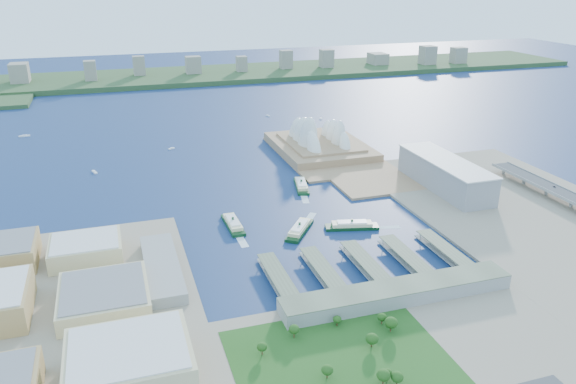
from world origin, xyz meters
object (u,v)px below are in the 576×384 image
object	(u,v)px
ferry_d	(352,224)
car_c	(554,187)
ferry_a	(233,222)
ferry_c	(300,227)
ferry_b	(301,184)
toaster_building	(445,174)
opera_house	(320,131)

from	to	relation	value
ferry_d	car_c	xyz separation A→B (m)	(265.80, 3.83, 10.09)
ferry_a	ferry_d	bearing A→B (deg)	-21.08
ferry_a	ferry_c	distance (m)	72.67
ferry_b	ferry_a	bearing A→B (deg)	-128.27
ferry_b	ferry_c	world-z (taller)	ferry_c
ferry_a	car_c	distance (m)	387.70
ferry_a	ferry_c	xyz separation A→B (m)	(63.75, -34.89, 0.07)
ferry_a	ferry_b	size ratio (longest dim) A/B	0.99
toaster_building	ferry_d	size ratio (longest dim) A/B	2.74
opera_house	ferry_d	distance (m)	279.98
ferry_c	toaster_building	bearing A→B (deg)	-127.45
opera_house	ferry_a	xyz separation A→B (m)	(-186.52, -226.93, -26.66)
toaster_building	ferry_c	world-z (taller)	toaster_building
ferry_c	ferry_d	size ratio (longest dim) A/B	1.01
opera_house	ferry_c	xyz separation A→B (m)	(-122.77, -261.82, -26.59)
ferry_a	car_c	bearing A→B (deg)	-6.94
car_c	ferry_c	bearing A→B (deg)	-0.88
toaster_building	opera_house	bearing A→B (deg)	114.23
toaster_building	ferry_d	bearing A→B (deg)	-155.76
ferry_b	ferry_c	distance (m)	130.76
opera_house	toaster_building	bearing A→B (deg)	-65.77
ferry_b	ferry_d	distance (m)	132.19
toaster_building	car_c	bearing A→B (deg)	-31.48
opera_house	ferry_c	size ratio (longest dim) A/B	3.14
opera_house	ferry_b	distance (m)	161.59
ferry_a	ferry_b	world-z (taller)	ferry_b
ferry_c	car_c	distance (m)	321.97
ferry_b	ferry_c	xyz separation A→B (m)	(-44.58, -122.93, 0.02)
opera_house	car_c	size ratio (longest dim) A/B	44.16
toaster_building	ferry_b	bearing A→B (deg)	160.03
toaster_building	ferry_d	xyz separation A→B (m)	(-156.80, -70.59, -15.15)
opera_house	ferry_c	world-z (taller)	opera_house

